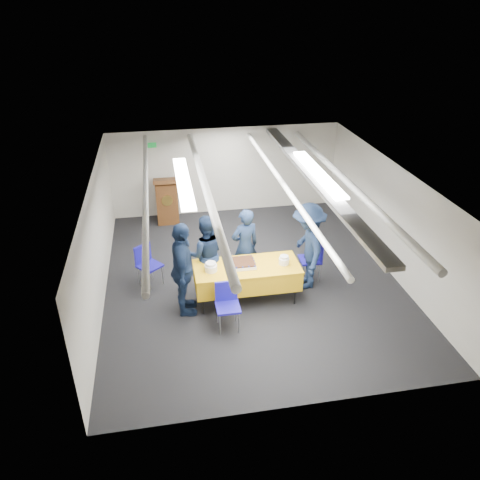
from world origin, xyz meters
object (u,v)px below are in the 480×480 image
sailor_c (183,270)px  chair_right (314,256)px  sailor_a (245,246)px  sailor_b (206,254)px  sheet_cake (241,263)px  sailor_d (308,246)px  chair_near (227,301)px  podium (167,200)px  chair_left (147,261)px  serving_table (247,275)px

sailor_c → chair_right: bearing=-72.2°
sailor_a → sailor_b: bearing=-2.0°
sheet_cake → sailor_d: sailor_d is taller
chair_near → sailor_b: size_ratio=0.53×
podium → sailor_d: 4.39m
podium → sailor_a: bearing=-64.9°
sailor_b → chair_near: bearing=104.5°
sheet_cake → chair_left: size_ratio=0.63×
sailor_a → sailor_c: size_ratio=0.88×
chair_right → sailor_a: 1.47m
chair_right → sailor_b: bearing=-179.0°
sheet_cake → sailor_c: (-1.11, -0.22, 0.11)m
serving_table → sailor_d: size_ratio=1.11×
sailor_a → sailor_b: sailor_b is taller
podium → chair_right: size_ratio=1.44×
chair_right → sailor_b: (-2.24, -0.04, 0.30)m
chair_near → sailor_d: (1.78, 1.01, 0.38)m
chair_left → sailor_b: bearing=-20.6°
serving_table → chair_left: (-1.90, 0.92, -0.03)m
podium → sailor_c: size_ratio=0.68×
chair_near → sailor_b: sailor_b is taller
chair_right → chair_left: same height
serving_table → sailor_c: sailor_c is taller
chair_left → sailor_c: sailor_c is taller
serving_table → chair_near: chair_near is taller
chair_near → sailor_c: size_ratio=0.47×
podium → sailor_b: sailor_b is taller
serving_table → chair_near: size_ratio=2.32×
sailor_a → sailor_c: sailor_c is taller
sheet_cake → sailor_b: 0.76m
sailor_a → sailor_c: 1.57m
sailor_b → podium: bearing=-75.4°
sailor_a → sailor_b: size_ratio=0.99×
chair_left → sailor_b: sailor_b is taller
sailor_d → sailor_a: bearing=-104.3°
sheet_cake → chair_right: chair_right is taller
chair_right → sailor_c: sailor_c is taller
chair_left → sailor_c: bearing=-58.4°
sailor_d → podium: bearing=-139.2°
sheet_cake → chair_right: bearing=16.6°
sheet_cake → sailor_c: size_ratio=0.29×
chair_right → sailor_d: size_ratio=0.48×
chair_near → sailor_b: bearing=100.8°
podium → chair_left: (-0.53, -2.85, -0.08)m
sailor_c → sheet_cake: bearing=-75.5°
serving_table → sailor_b: size_ratio=1.22×
sailor_b → sailor_c: bearing=56.9°
sailor_c → sailor_d: size_ratio=1.02×
serving_table → sailor_a: sailor_a is taller
sheet_cake → podium: size_ratio=0.43×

